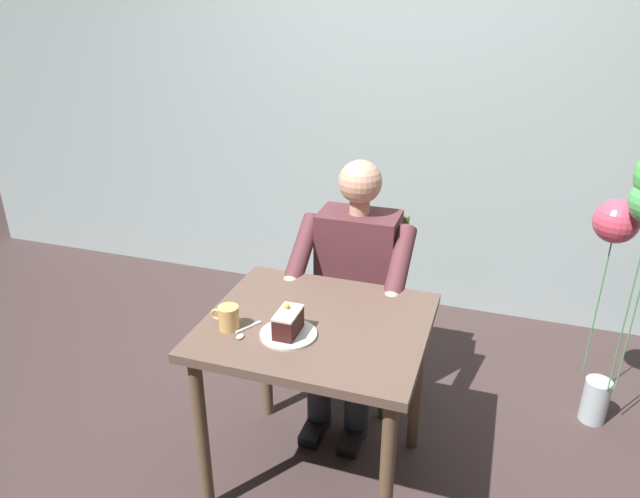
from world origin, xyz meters
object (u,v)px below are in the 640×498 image
dining_table (317,347)px  chair (362,296)px  coffee_cup (228,317)px  seated_person (353,288)px  dessert_spoon (244,332)px  cake_slice (288,322)px

dining_table → chair: bearing=-90.0°
dining_table → coffee_cup: (0.29, 0.15, 0.16)m
chair → seated_person: 0.22m
dining_table → chair: (0.00, -0.69, -0.15)m
dining_table → chair: size_ratio=0.91×
coffee_cup → chair: bearing=-108.9°
dessert_spoon → cake_slice: bearing=-166.9°
chair → cake_slice: size_ratio=6.72×
chair → dessert_spoon: bearing=75.4°
seated_person → coffee_cup: seated_person is taller
seated_person → coffee_cup: 0.74m
cake_slice → dessert_spoon: bearing=13.1°
cake_slice → seated_person: bearing=-95.8°
cake_slice → coffee_cup: size_ratio=1.21×
dining_table → cake_slice: (0.06, 0.12, 0.17)m
dessert_spoon → coffee_cup: bearing=-9.9°
coffee_cup → dessert_spoon: 0.08m
dining_table → coffee_cup: 0.36m
seated_person → cake_slice: (0.06, 0.64, 0.18)m
dining_table → seated_person: (0.00, -0.52, -0.01)m
dining_table → coffee_cup: bearing=27.0°
seated_person → dining_table: bearing=90.0°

